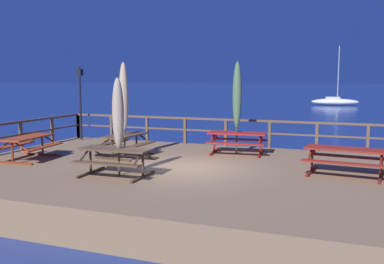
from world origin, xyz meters
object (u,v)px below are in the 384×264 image
Objects in this scene: picnic_table_front_left at (125,141)px; picnic_table_front_right at (116,156)px; patio_umbrella_short_back at (237,96)px; picnic_table_mid_right at (346,155)px; picnic_table_back_right at (237,138)px; patio_umbrella_tall_front at (118,114)px; picnic_table_back_left at (28,143)px; lamp_post_hooked at (80,91)px; patio_umbrella_tall_mid_left at (124,97)px; sailboat_distant at (335,101)px.

picnic_table_front_left is 0.95× the size of picnic_table_front_right.
picnic_table_mid_right is at bearing -31.84° from patio_umbrella_short_back.
picnic_table_back_right is 5.15m from patio_umbrella_tall_front.
patio_umbrella_short_back is (-0.03, 0.01, 1.51)m from picnic_table_back_right.
picnic_table_front_left is at bearing 30.41° from picnic_table_back_left.
patio_umbrella_tall_front is (1.31, -2.63, 1.16)m from picnic_table_front_left.
picnic_table_front_right is at bearing -47.69° from lamp_post_hooked.
patio_umbrella_tall_mid_left is at bearing 176.57° from picnic_table_mid_right.
picnic_table_back_left is (-9.88, -1.21, -0.01)m from picnic_table_mid_right.
picnic_table_front_left is at bearing 114.83° from picnic_table_front_right.
sailboat_distant reaches higher than patio_umbrella_tall_mid_left.
picnic_table_front_left is at bearing 176.84° from picnic_table_mid_right.
picnic_table_back_right is 1.12× the size of picnic_table_front_left.
picnic_table_back_right is 0.28× the size of sailboat_distant.
picnic_table_front_right is 4.10m from picnic_table_back_left.
picnic_table_front_left is 1.49m from patio_umbrella_tall_mid_left.
picnic_table_mid_right is at bearing -31.95° from picnic_table_back_right.
picnic_table_front_right is (1.23, -2.66, 0.00)m from picnic_table_front_left.
patio_umbrella_short_back is 1.21× the size of patio_umbrella_tall_front.
lamp_post_hooked is (-10.88, 3.18, 1.55)m from picnic_table_mid_right.
sailboat_distant is at bearing 84.12° from patio_umbrella_tall_mid_left.
picnic_table_back_right is 4.35m from picnic_table_mid_right.
picnic_table_back_left is 0.64× the size of patio_umbrella_short_back.
patio_umbrella_tall_mid_left is (-1.26, 2.69, 1.48)m from picnic_table_front_right.
picnic_table_mid_right and picnic_table_back_left have the same top height.
picnic_table_mid_right is 47.43m from sailboat_distant.
picnic_table_front_left is 0.60× the size of patio_umbrella_tall_mid_left.
picnic_table_back_right is at bearing 29.56° from picnic_table_back_left.
patio_umbrella_short_back is at bearing -6.94° from lamp_post_hooked.
patio_umbrella_short_back is 1.01× the size of patio_umbrella_tall_mid_left.
picnic_table_front_left is at bearing 116.42° from patio_umbrella_tall_front.
patio_umbrella_short_back is at bearing 64.29° from picnic_table_front_right.
sailboat_distant is at bearing 85.88° from picnic_table_front_right.
patio_umbrella_tall_front is (-2.15, -4.54, 1.15)m from picnic_table_back_right.
picnic_table_mid_right is 0.71× the size of patio_umbrella_short_back.
lamp_post_hooked is (-7.16, 0.87, 0.04)m from patio_umbrella_short_back.
patio_umbrella_tall_mid_left is (-3.46, -1.88, -0.03)m from patio_umbrella_short_back.
picnic_table_mid_right is at bearing 20.94° from picnic_table_front_right.
picnic_table_back_right is 1.04× the size of picnic_table_back_left.
patio_umbrella_tall_mid_left reaches higher than picnic_table_front_right.
lamp_post_hooked reaches higher than picnic_table_mid_right.
picnic_table_mid_right is at bearing 6.98° from picnic_table_back_left.
picnic_table_back_right and picnic_table_mid_right have the same top height.
patio_umbrella_short_back reaches higher than picnic_table_front_right.
patio_umbrella_tall_mid_left reaches higher than picnic_table_back_left.
patio_umbrella_short_back is 45.14m from sailboat_distant.
picnic_table_front_left is (-3.46, -1.91, -0.01)m from picnic_table_back_right.
patio_umbrella_tall_front is at bearing -63.39° from patio_umbrella_tall_mid_left.
picnic_table_front_right and picnic_table_mid_right have the same top height.
picnic_table_back_left is at bearing -77.25° from lamp_post_hooked.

